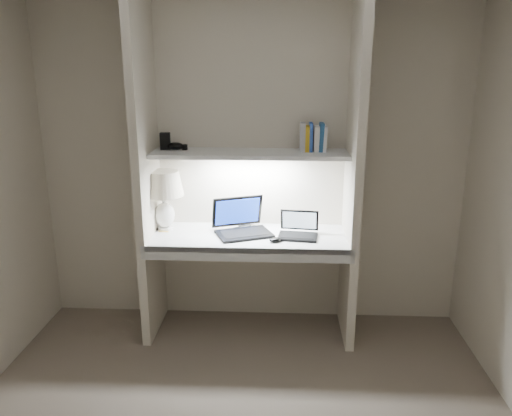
# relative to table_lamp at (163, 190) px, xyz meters

# --- Properties ---
(back_wall) EXTENTS (3.20, 0.01, 2.50)m
(back_wall) POSITION_rel_table_lamp_xyz_m (0.64, 0.18, 0.18)
(back_wall) COLOR beige
(back_wall) RESTS_ON floor
(alcove_panel_left) EXTENTS (0.06, 0.55, 2.50)m
(alcove_panel_left) POSITION_rel_table_lamp_xyz_m (-0.09, -0.10, 0.18)
(alcove_panel_left) COLOR beige
(alcove_panel_left) RESTS_ON floor
(alcove_panel_right) EXTENTS (0.06, 0.55, 2.50)m
(alcove_panel_right) POSITION_rel_table_lamp_xyz_m (1.37, -0.10, 0.18)
(alcove_panel_right) COLOR beige
(alcove_panel_right) RESTS_ON floor
(desk) EXTENTS (1.40, 0.55, 0.04)m
(desk) POSITION_rel_table_lamp_xyz_m (0.64, -0.10, -0.32)
(desk) COLOR white
(desk) RESTS_ON alcove_panel_left
(desk_apron) EXTENTS (1.46, 0.03, 0.10)m
(desk_apron) POSITION_rel_table_lamp_xyz_m (0.64, -0.36, -0.35)
(desk_apron) COLOR silver
(desk_apron) RESTS_ON desk
(shelf) EXTENTS (1.40, 0.36, 0.03)m
(shelf) POSITION_rel_table_lamp_xyz_m (0.64, -0.00, 0.28)
(shelf) COLOR silver
(shelf) RESTS_ON back_wall
(strip_light) EXTENTS (0.60, 0.04, 0.02)m
(strip_light) POSITION_rel_table_lamp_xyz_m (0.64, -0.00, 0.26)
(strip_light) COLOR white
(strip_light) RESTS_ON shelf
(table_lamp) EXTENTS (0.30, 0.30, 0.45)m
(table_lamp) POSITION_rel_table_lamp_xyz_m (0.00, 0.00, 0.00)
(table_lamp) COLOR white
(table_lamp) RESTS_ON desk
(laptop_main) EXTENTS (0.48, 0.45, 0.26)m
(laptop_main) POSITION_rel_table_lamp_xyz_m (0.58, -0.05, -0.24)
(laptop_main) COLOR black
(laptop_main) RESTS_ON desk
(laptop_netbook) EXTENTS (0.30, 0.27, 0.18)m
(laptop_netbook) POSITION_rel_table_lamp_xyz_m (1.00, -0.10, -0.26)
(laptop_netbook) COLOR black
(laptop_netbook) RESTS_ON desk
(speaker) EXTENTS (0.10, 0.08, 0.12)m
(speaker) POSITION_rel_table_lamp_xyz_m (0.58, 0.13, -0.24)
(speaker) COLOR silver
(speaker) RESTS_ON desk
(mouse) EXTENTS (0.10, 0.09, 0.03)m
(mouse) POSITION_rel_table_lamp_xyz_m (0.83, -0.24, -0.29)
(mouse) COLOR black
(mouse) RESTS_ON desk
(cable_coil) EXTENTS (0.09, 0.09, 0.01)m
(cable_coil) POSITION_rel_table_lamp_xyz_m (0.55, 0.02, -0.30)
(cable_coil) COLOR black
(cable_coil) RESTS_ON desk
(sticky_note) EXTENTS (0.09, 0.09, 0.00)m
(sticky_note) POSITION_rel_table_lamp_xyz_m (0.00, -0.03, -0.30)
(sticky_note) COLOR gold
(sticky_note) RESTS_ON desk
(book_row) EXTENTS (0.19, 0.13, 0.20)m
(book_row) POSITION_rel_table_lamp_xyz_m (1.09, 0.05, 0.39)
(book_row) COLOR white
(book_row) RESTS_ON shelf
(shelf_box) EXTENTS (0.08, 0.06, 0.12)m
(shelf_box) POSITION_rel_table_lamp_xyz_m (0.02, 0.06, 0.36)
(shelf_box) COLOR black
(shelf_box) RESTS_ON shelf
(shelf_gadget) EXTENTS (0.14, 0.11, 0.05)m
(shelf_gadget) POSITION_rel_table_lamp_xyz_m (0.10, 0.05, 0.32)
(shelf_gadget) COLOR black
(shelf_gadget) RESTS_ON shelf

